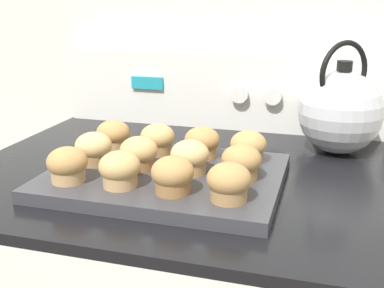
% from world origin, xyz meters
% --- Properties ---
extents(wall_back, '(8.00, 0.05, 2.40)m').
position_xyz_m(wall_back, '(0.00, 0.72, 1.20)').
color(wall_back, silver).
rests_on(wall_back, ground_plane).
extents(control_panel, '(0.78, 0.07, 0.18)m').
position_xyz_m(control_panel, '(0.00, 0.66, 1.02)').
color(control_panel, white).
rests_on(control_panel, stove_range).
extents(muffin_pan, '(0.40, 0.31, 0.02)m').
position_xyz_m(muffin_pan, '(-0.00, 0.26, 0.94)').
color(muffin_pan, '#38383D').
rests_on(muffin_pan, stove_range).
extents(muffin_r0_c0, '(0.07, 0.07, 0.06)m').
position_xyz_m(muffin_r0_c0, '(-0.14, 0.17, 0.97)').
color(muffin_r0_c0, tan).
rests_on(muffin_r0_c0, muffin_pan).
extents(muffin_r0_c1, '(0.07, 0.07, 0.06)m').
position_xyz_m(muffin_r0_c1, '(-0.05, 0.18, 0.97)').
color(muffin_r0_c1, tan).
rests_on(muffin_r0_c1, muffin_pan).
extents(muffin_r0_c2, '(0.07, 0.07, 0.06)m').
position_xyz_m(muffin_r0_c2, '(0.04, 0.18, 0.97)').
color(muffin_r0_c2, olive).
rests_on(muffin_r0_c2, muffin_pan).
extents(muffin_r0_c3, '(0.07, 0.07, 0.06)m').
position_xyz_m(muffin_r0_c3, '(0.13, 0.17, 0.97)').
color(muffin_r0_c3, '#A37A4C').
rests_on(muffin_r0_c3, muffin_pan).
extents(muffin_r1_c0, '(0.07, 0.07, 0.06)m').
position_xyz_m(muffin_r1_c0, '(-0.14, 0.26, 0.97)').
color(muffin_r1_c0, '#A37A4C').
rests_on(muffin_r1_c0, muffin_pan).
extents(muffin_r1_c1, '(0.07, 0.07, 0.06)m').
position_xyz_m(muffin_r1_c1, '(-0.05, 0.26, 0.97)').
color(muffin_r1_c1, olive).
rests_on(muffin_r1_c1, muffin_pan).
extents(muffin_r1_c2, '(0.07, 0.07, 0.06)m').
position_xyz_m(muffin_r1_c2, '(0.04, 0.27, 0.97)').
color(muffin_r1_c2, tan).
rests_on(muffin_r1_c2, muffin_pan).
extents(muffin_r1_c3, '(0.07, 0.07, 0.06)m').
position_xyz_m(muffin_r1_c3, '(0.13, 0.26, 0.97)').
color(muffin_r1_c3, olive).
rests_on(muffin_r1_c3, muffin_pan).
extents(muffin_r2_c0, '(0.07, 0.07, 0.06)m').
position_xyz_m(muffin_r2_c0, '(-0.14, 0.35, 0.97)').
color(muffin_r2_c0, tan).
rests_on(muffin_r2_c0, muffin_pan).
extents(muffin_r2_c1, '(0.07, 0.07, 0.06)m').
position_xyz_m(muffin_r2_c1, '(-0.05, 0.35, 0.97)').
color(muffin_r2_c1, '#A37A4C').
rests_on(muffin_r2_c1, muffin_pan).
extents(muffin_r2_c2, '(0.07, 0.07, 0.06)m').
position_xyz_m(muffin_r2_c2, '(0.04, 0.36, 0.97)').
color(muffin_r2_c2, tan).
rests_on(muffin_r2_c2, muffin_pan).
extents(muffin_r2_c3, '(0.07, 0.07, 0.06)m').
position_xyz_m(muffin_r2_c3, '(0.13, 0.35, 0.97)').
color(muffin_r2_c3, '#A37A4C').
rests_on(muffin_r2_c3, muffin_pan).
extents(tea_kettle, '(0.18, 0.18, 0.23)m').
position_xyz_m(tea_kettle, '(0.29, 0.53, 1.01)').
color(tea_kettle, silver).
rests_on(tea_kettle, stove_range).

